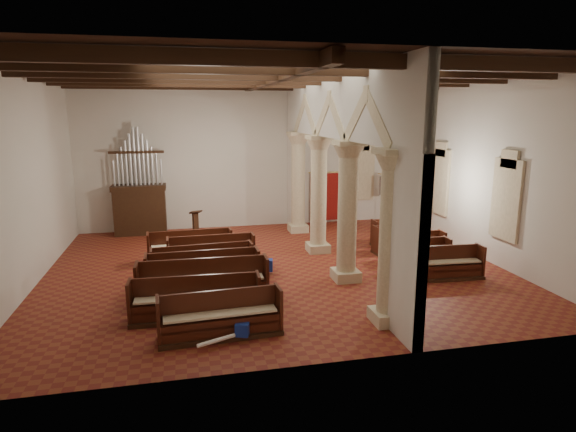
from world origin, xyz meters
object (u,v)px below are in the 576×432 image
Objects in this scene: lectern at (196,225)px; processional_banner at (382,206)px; pipe_organ at (140,201)px; nave_pew_0 at (221,322)px; aisle_pew_0 at (449,268)px.

processional_banner reaches higher than lectern.
nave_pew_0 is (2.41, -9.90, -1.03)m from pipe_organ.
pipe_organ is 10.28m from processional_banner.
processional_banner is 1.12× the size of aisle_pew_0.
pipe_organ is 10.24m from nave_pew_0.
nave_pew_0 is at bearing -152.42° from processional_banner.
processional_banner reaches higher than nave_pew_0.
lectern is 0.48× the size of processional_banner.
nave_pew_0 is at bearing -157.84° from aisle_pew_0.
aisle_pew_0 is at bearing -120.23° from processional_banner.
nave_pew_0 is (0.27, -8.96, -0.11)m from lectern.
processional_banner is at bearing -2.29° from pipe_organ.
pipe_organ is at bearing 144.35° from aisle_pew_0.
nave_pew_0 is (-7.85, -9.49, -0.45)m from processional_banner.
lectern is 0.53× the size of aisle_pew_0.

